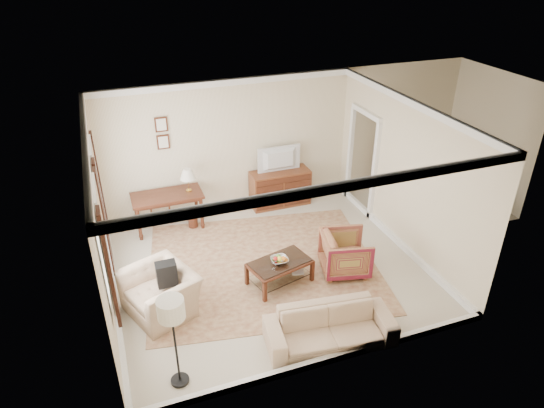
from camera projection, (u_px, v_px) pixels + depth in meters
room_shell at (267, 143)px, 7.78m from camera, size 5.51×5.01×2.91m
annex_bedroom at (435, 187)px, 11.11m from camera, size 3.00×2.70×2.90m
window_front at (104, 245)px, 6.84m from camera, size 0.12×1.56×1.80m
window_rear at (98, 196)px, 8.16m from camera, size 0.12×1.56×1.80m
doorway at (362, 163)px, 10.51m from camera, size 0.10×1.12×2.25m
rug at (263, 265)px, 9.02m from camera, size 4.66×4.18×0.01m
writing_desk at (167, 199)px, 9.90m from camera, size 1.43×0.71×0.78m
desk_chair at (158, 199)px, 10.21m from camera, size 0.49×0.49×1.05m
desk_lamp at (188, 180)px, 9.86m from camera, size 0.32×0.32×0.50m
framed_prints at (162, 133)px, 9.67m from camera, size 0.25×0.04×0.68m
sideboard at (280, 188)px, 10.93m from camera, size 1.33×0.51×0.82m
tv at (281, 152)px, 10.49m from camera, size 0.93×0.53×0.12m
coffee_table at (280, 267)px, 8.42m from camera, size 1.19×0.87×0.45m
fruit_bowl at (279, 259)px, 8.33m from camera, size 0.42×0.42×0.10m
book_a at (273, 274)px, 8.51m from camera, size 0.27×0.15×0.38m
book_b at (291, 270)px, 8.62m from camera, size 0.28×0.10×0.38m
striped_armchair at (345, 252)px, 8.68m from camera, size 0.94×0.98×0.84m
club_armchair at (160, 286)px, 7.71m from camera, size 1.09×1.31×0.97m
backpack at (166, 272)px, 7.63m from camera, size 0.30×0.37×0.40m
sofa at (330, 322)px, 7.15m from camera, size 1.97×0.80×0.75m
floor_lamp at (172, 315)px, 6.10m from camera, size 0.35×0.35×1.43m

